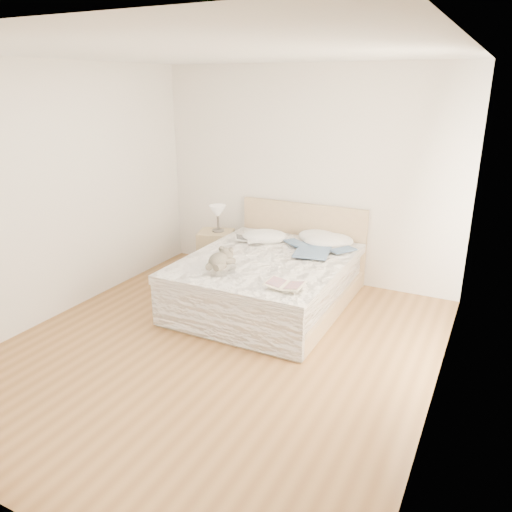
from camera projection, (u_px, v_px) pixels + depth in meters
The scene contains 16 objects.
floor at pixel (218, 349), 4.89m from camera, with size 4.00×4.50×0.00m, color brown.
ceiling at pixel (209, 52), 4.00m from camera, with size 4.00×4.50×0.00m, color white.
wall_back at pixel (306, 176), 6.34m from camera, with size 4.00×0.02×2.70m, color white.
wall_left at pixel (53, 194), 5.30m from camera, with size 0.02×4.50×2.70m, color white.
wall_right at pixel (451, 247), 3.59m from camera, with size 0.02×4.50×2.70m, color white.
window at pixel (456, 223), 3.82m from camera, with size 0.02×1.30×1.10m, color white.
bed at pixel (270, 279), 5.79m from camera, with size 1.72×2.14×1.00m.
nightstand at pixel (216, 251), 6.85m from camera, with size 0.45×0.40×0.56m, color tan.
table_lamp at pixel (218, 213), 6.68m from camera, with size 0.23×0.23×0.36m.
pillow_left at pixel (265, 237), 6.26m from camera, with size 0.57×0.40×0.17m, color white.
pillow_middle at pixel (319, 237), 6.23m from camera, with size 0.56×0.39×0.17m, color white.
pillow_right at pixel (329, 241), 6.08m from camera, with size 0.60×0.42×0.18m, color white.
blouse at pixel (313, 251), 5.77m from camera, with size 0.60×0.64×0.02m, color #364F70, non-canonical shape.
photo_book at pixel (248, 240), 6.18m from camera, with size 0.36×0.25×0.03m, color white.
childrens_book at pixel (285, 285), 4.78m from camera, with size 0.38×0.25×0.02m, color #FCF3CD.
teddy_bear at pixel (218, 267), 5.21m from camera, with size 0.25×0.36×0.19m, color #5E5749, non-canonical shape.
Camera 1 is at (2.29, -3.68, 2.47)m, focal length 35.00 mm.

